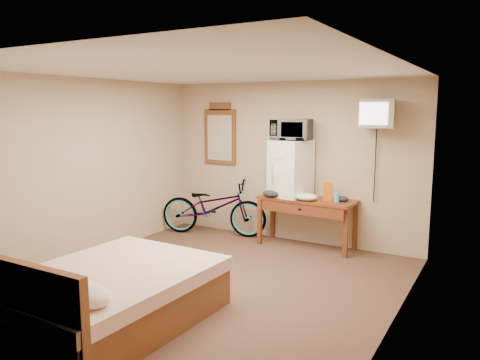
{
  "coord_description": "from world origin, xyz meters",
  "views": [
    {
      "loc": [
        2.97,
        -4.43,
        2.07
      ],
      "look_at": [
        0.08,
        0.59,
        1.19
      ],
      "focal_mm": 35.0,
      "sensor_mm": 36.0,
      "label": 1
    }
  ],
  "objects_px": {
    "desk": "(306,206)",
    "bed": "(104,296)",
    "blue_cup": "(337,197)",
    "bicycle": "(214,207)",
    "microwave": "(291,130)",
    "crt_television": "(377,114)",
    "wall_mirror": "(220,134)",
    "mini_fridge": "(291,168)"
  },
  "relations": [
    {
      "from": "microwave",
      "to": "bed",
      "type": "relative_size",
      "value": 0.27
    },
    {
      "from": "desk",
      "to": "bed",
      "type": "xyz_separation_m",
      "value": [
        -0.7,
        -3.37,
        -0.34
      ]
    },
    {
      "from": "blue_cup",
      "to": "crt_television",
      "type": "xyz_separation_m",
      "value": [
        0.52,
        0.03,
        1.19
      ]
    },
    {
      "from": "desk",
      "to": "bicycle",
      "type": "relative_size",
      "value": 0.83
    },
    {
      "from": "crt_television",
      "to": "blue_cup",
      "type": "bearing_deg",
      "value": -177.01
    },
    {
      "from": "bicycle",
      "to": "microwave",
      "type": "bearing_deg",
      "value": -99.85
    },
    {
      "from": "blue_cup",
      "to": "bed",
      "type": "xyz_separation_m",
      "value": [
        -1.17,
        -3.37,
        -0.53
      ]
    },
    {
      "from": "bicycle",
      "to": "desk",
      "type": "bearing_deg",
      "value": -102.86
    },
    {
      "from": "microwave",
      "to": "bed",
      "type": "distance_m",
      "value": 3.76
    },
    {
      "from": "crt_television",
      "to": "wall_mirror",
      "type": "height_order",
      "value": "crt_television"
    },
    {
      "from": "desk",
      "to": "bed",
      "type": "distance_m",
      "value": 3.46
    },
    {
      "from": "bicycle",
      "to": "bed",
      "type": "distance_m",
      "value": 3.42
    },
    {
      "from": "desk",
      "to": "blue_cup",
      "type": "bearing_deg",
      "value": -0.29
    },
    {
      "from": "desk",
      "to": "wall_mirror",
      "type": "height_order",
      "value": "wall_mirror"
    },
    {
      "from": "bicycle",
      "to": "mini_fridge",
      "type": "bearing_deg",
      "value": -99.86
    },
    {
      "from": "desk",
      "to": "bicycle",
      "type": "distance_m",
      "value": 1.61
    },
    {
      "from": "desk",
      "to": "blue_cup",
      "type": "height_order",
      "value": "blue_cup"
    },
    {
      "from": "crt_television",
      "to": "bed",
      "type": "bearing_deg",
      "value": -116.44
    },
    {
      "from": "desk",
      "to": "microwave",
      "type": "height_order",
      "value": "microwave"
    },
    {
      "from": "mini_fridge",
      "to": "crt_television",
      "type": "relative_size",
      "value": 1.44
    },
    {
      "from": "mini_fridge",
      "to": "bed",
      "type": "xyz_separation_m",
      "value": [
        -0.42,
        -3.43,
        -0.89
      ]
    },
    {
      "from": "mini_fridge",
      "to": "bed",
      "type": "distance_m",
      "value": 3.57
    },
    {
      "from": "wall_mirror",
      "to": "microwave",
      "type": "bearing_deg",
      "value": -8.84
    },
    {
      "from": "desk",
      "to": "microwave",
      "type": "xyz_separation_m",
      "value": [
        -0.28,
        0.06,
        1.13
      ]
    },
    {
      "from": "microwave",
      "to": "blue_cup",
      "type": "distance_m",
      "value": 1.21
    },
    {
      "from": "desk",
      "to": "bed",
      "type": "relative_size",
      "value": 0.71
    },
    {
      "from": "wall_mirror",
      "to": "bicycle",
      "type": "height_order",
      "value": "wall_mirror"
    },
    {
      "from": "blue_cup",
      "to": "bed",
      "type": "bearing_deg",
      "value": -109.19
    },
    {
      "from": "microwave",
      "to": "crt_television",
      "type": "relative_size",
      "value": 0.95
    },
    {
      "from": "desk",
      "to": "crt_television",
      "type": "bearing_deg",
      "value": 1.42
    },
    {
      "from": "microwave",
      "to": "bicycle",
      "type": "relative_size",
      "value": 0.32
    },
    {
      "from": "wall_mirror",
      "to": "bed",
      "type": "relative_size",
      "value": 0.5
    },
    {
      "from": "desk",
      "to": "crt_television",
      "type": "distance_m",
      "value": 1.69
    },
    {
      "from": "blue_cup",
      "to": "wall_mirror",
      "type": "bearing_deg",
      "value": 172.67
    },
    {
      "from": "mini_fridge",
      "to": "bicycle",
      "type": "distance_m",
      "value": 1.5
    },
    {
      "from": "crt_television",
      "to": "wall_mirror",
      "type": "bearing_deg",
      "value": 174.65
    },
    {
      "from": "mini_fridge",
      "to": "bicycle",
      "type": "relative_size",
      "value": 0.48
    },
    {
      "from": "bed",
      "to": "desk",
      "type": "bearing_deg",
      "value": 78.27
    },
    {
      "from": "desk",
      "to": "mini_fridge",
      "type": "bearing_deg",
      "value": 168.65
    },
    {
      "from": "mini_fridge",
      "to": "blue_cup",
      "type": "relative_size",
      "value": 6.11
    },
    {
      "from": "desk",
      "to": "blue_cup",
      "type": "distance_m",
      "value": 0.51
    },
    {
      "from": "mini_fridge",
      "to": "bicycle",
      "type": "xyz_separation_m",
      "value": [
        -1.32,
        -0.13,
        -0.71
      ]
    }
  ]
}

